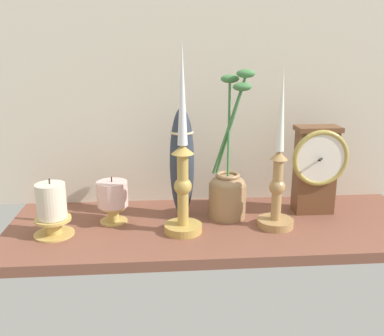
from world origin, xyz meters
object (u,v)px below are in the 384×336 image
(mantel_clock, at_px, (316,167))
(tall_ceramic_vase, at_px, (182,163))
(pillar_candle_near_clock, at_px, (113,198))
(brass_vase_jar, at_px, (228,187))
(candlestick_tall_center, at_px, (277,182))
(candlestick_tall_left, at_px, (183,175))
(pillar_candle_front, at_px, (52,209))

(mantel_clock, height_order, tall_ceramic_vase, tall_ceramic_vase)
(mantel_clock, relative_size, pillar_candle_near_clock, 1.96)
(mantel_clock, bearing_deg, brass_vase_jar, -177.06)
(brass_vase_jar, relative_size, pillar_candle_near_clock, 3.17)
(mantel_clock, bearing_deg, candlestick_tall_center, -146.00)
(mantel_clock, bearing_deg, pillar_candle_near_clock, -177.43)
(brass_vase_jar, distance_m, pillar_candle_near_clock, 0.28)
(candlestick_tall_left, relative_size, pillar_candle_front, 3.19)
(candlestick_tall_left, height_order, pillar_candle_front, candlestick_tall_left)
(mantel_clock, distance_m, pillar_candle_front, 0.64)
(pillar_candle_front, bearing_deg, mantel_clock, 7.90)
(candlestick_tall_left, height_order, brass_vase_jar, candlestick_tall_left)
(candlestick_tall_left, bearing_deg, candlestick_tall_center, 3.41)
(mantel_clock, relative_size, tall_ceramic_vase, 0.82)
(tall_ceramic_vase, bearing_deg, candlestick_tall_left, -92.25)
(candlestick_tall_center, xyz_separation_m, tall_ceramic_vase, (-0.22, 0.09, 0.03))
(pillar_candle_front, distance_m, tall_ceramic_vase, 0.32)
(tall_ceramic_vase, bearing_deg, pillar_candle_front, -162.53)
(mantel_clock, xyz_separation_m, candlestick_tall_left, (-0.34, -0.09, 0.02))
(candlestick_tall_center, bearing_deg, brass_vase_jar, 145.88)
(candlestick_tall_center, relative_size, pillar_candle_front, 2.81)
(candlestick_tall_left, relative_size, tall_ceramic_vase, 1.55)
(candlestick_tall_left, xyz_separation_m, tall_ceramic_vase, (0.00, 0.10, 0.00))
(candlestick_tall_left, bearing_deg, pillar_candle_near_clock, 156.51)
(pillar_candle_front, relative_size, tall_ceramic_vase, 0.49)
(tall_ceramic_vase, bearing_deg, pillar_candle_near_clock, -170.54)
(brass_vase_jar, relative_size, pillar_candle_front, 2.72)
(pillar_candle_front, xyz_separation_m, tall_ceramic_vase, (0.30, 0.09, 0.08))
(mantel_clock, bearing_deg, tall_ceramic_vase, 179.07)
(candlestick_tall_center, distance_m, brass_vase_jar, 0.13)
(mantel_clock, relative_size, candlestick_tall_left, 0.53)
(candlestick_tall_left, height_order, candlestick_tall_center, candlestick_tall_left)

